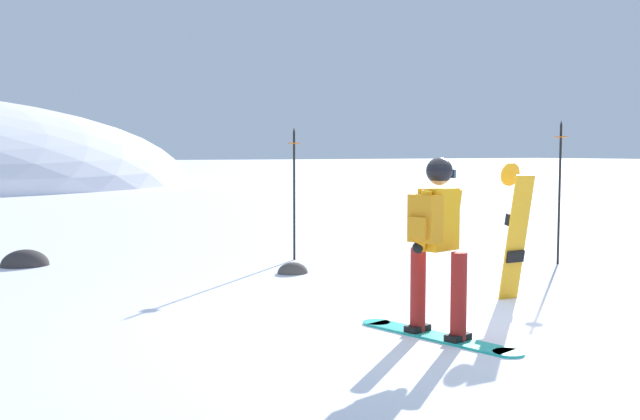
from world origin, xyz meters
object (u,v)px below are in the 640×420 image
(spare_snowboard, at_px, (515,231))
(piste_marker_far, at_px, (560,183))
(piste_marker_near, at_px, (294,185))
(rock_mid, at_px, (25,266))
(rock_dark, at_px, (293,273))
(snowboarder_main, at_px, (436,242))

(spare_snowboard, height_order, piste_marker_far, piste_marker_far)
(piste_marker_near, height_order, rock_mid, piste_marker_near)
(rock_dark, xyz_separation_m, rock_mid, (-3.35, 2.61, 0.00))
(snowboarder_main, distance_m, piste_marker_near, 5.35)
(spare_snowboard, bearing_deg, rock_dark, 115.87)
(rock_dark, distance_m, rock_mid, 4.24)
(snowboarder_main, relative_size, piste_marker_far, 0.79)
(spare_snowboard, relative_size, piste_marker_far, 0.73)
(snowboarder_main, xyz_separation_m, piste_marker_far, (4.55, 2.83, 0.36))
(piste_marker_near, relative_size, rock_dark, 4.72)
(spare_snowboard, xyz_separation_m, piste_marker_far, (2.60, 1.81, 0.44))
(piste_marker_near, bearing_deg, rock_mid, 160.34)
(rock_mid, bearing_deg, snowboarder_main, -66.69)
(piste_marker_near, xyz_separation_m, rock_dark, (-0.62, -1.19, -1.23))
(snowboarder_main, bearing_deg, rock_mid, 113.31)
(piste_marker_near, distance_m, rock_mid, 4.39)
(snowboarder_main, distance_m, piste_marker_far, 5.37)
(piste_marker_near, bearing_deg, rock_dark, -117.48)
(spare_snowboard, height_order, rock_dark, spare_snowboard)
(rock_mid, bearing_deg, spare_snowboard, -49.44)
(spare_snowboard, xyz_separation_m, rock_mid, (-4.81, 5.62, -0.83))
(piste_marker_near, relative_size, rock_mid, 2.98)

